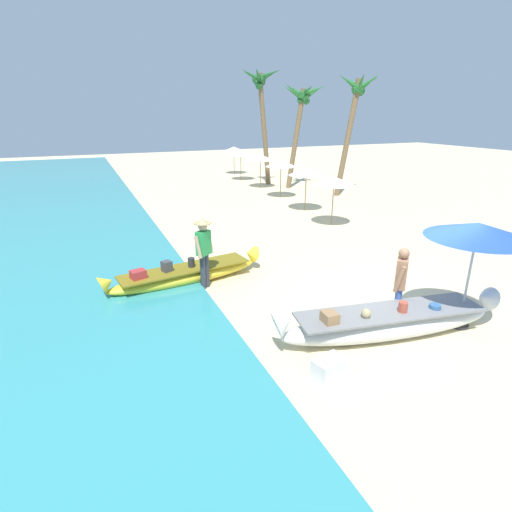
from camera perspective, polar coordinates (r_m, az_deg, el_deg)
ground_plane at (r=9.59m, az=18.54°, el=-7.51°), size 80.00×80.00×0.00m
boat_white_foreground at (r=8.46m, az=18.29°, el=-8.92°), size 4.84×1.56×0.88m
boat_yellow_midground at (r=10.60m, az=-10.05°, el=-2.60°), size 4.38×1.34×0.73m
person_vendor_hatted at (r=10.00m, az=-7.44°, el=1.11°), size 0.56×0.48×1.83m
person_tourist_customer at (r=8.86m, az=19.80°, el=-3.36°), size 0.54×0.53×1.65m
patio_umbrella_large at (r=8.82m, az=28.93°, el=3.10°), size 1.94×1.94×2.24m
parasol_row_0 at (r=15.85m, az=11.03°, el=10.42°), size 1.60×1.60×1.91m
parasol_row_1 at (r=18.20m, az=7.16°, el=11.81°), size 1.60×1.60×1.91m
parasol_row_2 at (r=21.04m, az=3.57°, el=12.98°), size 1.60×1.60×1.91m
parasol_row_3 at (r=23.85m, az=0.66°, el=13.82°), size 1.60×1.60×1.91m
parasol_row_4 at (r=26.59m, az=-2.18°, el=14.43°), size 1.60×1.60×1.91m
parasol_row_5 at (r=29.42m, az=-3.17°, el=14.93°), size 1.60×1.60×1.91m
palm_tree_tall_inland at (r=22.35m, az=13.99°, el=20.82°), size 2.46×2.58×6.11m
palm_tree_leaning_seaward at (r=24.74m, az=0.75°, el=22.18°), size 2.35×2.43×6.60m
palm_tree_mid_cluster at (r=24.12m, az=6.53°, el=20.74°), size 2.74×2.43×5.78m
cooler_box at (r=7.11m, az=10.31°, el=-15.37°), size 0.62×0.46×0.35m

